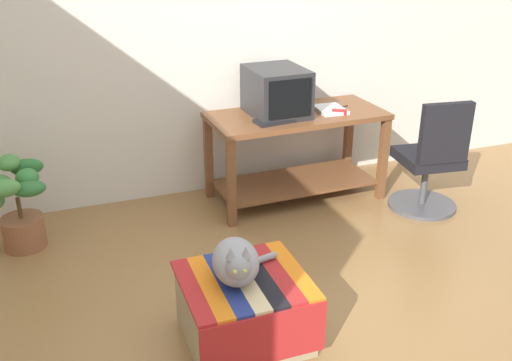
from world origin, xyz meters
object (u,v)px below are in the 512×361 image
(keyboard, at_px, (281,120))
(potted_plant, at_px, (19,207))
(desk, at_px, (296,141))
(office_chair, at_px, (431,163))
(book, at_px, (330,110))
(tv_monitor, at_px, (276,92))
(cat, at_px, (236,262))
(stapler, at_px, (339,112))
(ottoman_with_blanket, at_px, (245,309))

(keyboard, bearing_deg, potted_plant, 171.10)
(desk, height_order, keyboard, keyboard)
(potted_plant, relative_size, office_chair, 0.72)
(book, bearing_deg, potted_plant, -175.26)
(tv_monitor, xyz_separation_m, cat, (-0.83, -1.53, -0.40))
(book, height_order, stapler, stapler)
(keyboard, xyz_separation_m, cat, (-0.80, -1.36, -0.24))
(tv_monitor, xyz_separation_m, stapler, (0.45, -0.17, -0.15))
(keyboard, relative_size, office_chair, 0.45)
(ottoman_with_blanket, xyz_separation_m, stapler, (1.24, 1.37, 0.54))
(potted_plant, xyz_separation_m, stapler, (2.33, -0.05, 0.42))
(cat, distance_m, office_chair, 2.08)
(ottoman_with_blanket, xyz_separation_m, potted_plant, (-1.10, 1.42, 0.11))
(cat, bearing_deg, office_chair, 39.07)
(ottoman_with_blanket, xyz_separation_m, cat, (-0.04, 0.01, 0.29))
(ottoman_with_blanket, relative_size, potted_plant, 1.00)
(keyboard, bearing_deg, cat, -127.81)
(tv_monitor, distance_m, office_chair, 1.28)
(office_chair, bearing_deg, keyboard, -14.35)
(ottoman_with_blanket, bearing_deg, stapler, 47.91)
(tv_monitor, height_order, potted_plant, tv_monitor)
(ottoman_with_blanket, height_order, cat, cat)
(ottoman_with_blanket, bearing_deg, tv_monitor, 62.82)
(ottoman_with_blanket, xyz_separation_m, office_chair, (1.81, 0.95, 0.20))
(cat, height_order, stapler, stapler)
(desk, relative_size, book, 5.08)
(book, xyz_separation_m, potted_plant, (-2.31, -0.05, -0.42))
(desk, xyz_separation_m, cat, (-0.99, -1.50, -0.00))
(keyboard, bearing_deg, office_chair, -28.88)
(book, distance_m, ottoman_with_blanket, 1.98)
(book, bearing_deg, keyboard, -163.47)
(office_chair, bearing_deg, potted_plant, -1.89)
(office_chair, bearing_deg, stapler, -28.78)
(tv_monitor, xyz_separation_m, potted_plant, (-1.89, -0.12, -0.58))
(desk, height_order, tv_monitor, tv_monitor)
(tv_monitor, bearing_deg, potted_plant, -177.97)
(tv_monitor, bearing_deg, desk, -11.56)
(cat, xyz_separation_m, office_chair, (1.85, 0.94, -0.09))
(potted_plant, bearing_deg, tv_monitor, 3.67)
(tv_monitor, height_order, ottoman_with_blanket, tv_monitor)
(book, height_order, potted_plant, book)
(desk, relative_size, ottoman_with_blanket, 2.14)
(keyboard, xyz_separation_m, book, (0.45, 0.11, 0.00))
(potted_plant, bearing_deg, office_chair, -9.10)
(desk, distance_m, book, 0.36)
(stapler, bearing_deg, book, 43.12)
(potted_plant, bearing_deg, stapler, -1.21)
(office_chair, bearing_deg, ottoman_with_blanket, 34.97)
(desk, height_order, office_chair, office_chair)
(office_chair, bearing_deg, tv_monitor, -22.71)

